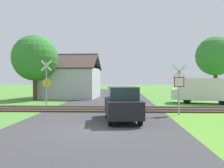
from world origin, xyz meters
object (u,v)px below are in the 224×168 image
at_px(crossing_sign_far, 46,81).
at_px(mail_truck, 203,89).
at_px(stop_sign_near, 179,86).
at_px(parked_car, 122,104).
at_px(house, 70,82).
at_px(tree_far, 216,56).
at_px(tree_left, 35,58).

xyz_separation_m(crossing_sign_far, mail_truck, (13.03, 3.11, -0.80)).
height_order(stop_sign_near, parked_car, stop_sign_near).
bearing_deg(mail_truck, crossing_sign_far, 120.98).
relative_size(crossing_sign_far, parked_car, 0.88).
height_order(stop_sign_near, house, house).
distance_m(crossing_sign_far, tree_far, 20.32).
relative_size(house, tree_far, 0.94).
bearing_deg(crossing_sign_far, tree_far, 28.86).
relative_size(tree_far, parked_car, 1.73).
xyz_separation_m(crossing_sign_far, tree_left, (-3.04, 5.97, 2.27)).
xyz_separation_m(crossing_sign_far, house, (-0.06, 9.18, -0.21)).
bearing_deg(stop_sign_near, parked_car, 43.83).
bearing_deg(parked_car, house, 104.63).
relative_size(crossing_sign_far, tree_far, 0.51).
xyz_separation_m(tree_far, parked_car, (-11.03, -17.19, -3.98)).
relative_size(mail_truck, parked_car, 1.26).
xyz_separation_m(house, tree_left, (-2.98, -3.22, 2.47)).
bearing_deg(tree_far, crossing_sign_far, -147.48).
bearing_deg(tree_left, mail_truck, -10.09).
distance_m(tree_far, parked_car, 20.80).
bearing_deg(tree_far, house, -174.51).
bearing_deg(tree_left, crossing_sign_far, -63.01).
distance_m(stop_sign_near, tree_far, 17.01).
height_order(stop_sign_near, crossing_sign_far, crossing_sign_far).
bearing_deg(stop_sign_near, crossing_sign_far, -13.47).
bearing_deg(house, stop_sign_near, -50.99).
bearing_deg(house, mail_truck, -21.30).
bearing_deg(tree_left, house, 47.17).
bearing_deg(mail_truck, house, 82.67).
bearing_deg(crossing_sign_far, tree_left, 113.33).
height_order(tree_far, tree_left, tree_far).
bearing_deg(parked_car, tree_far, 50.85).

